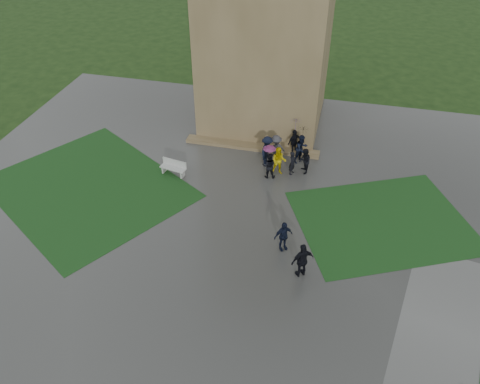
# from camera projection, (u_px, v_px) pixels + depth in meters

# --- Properties ---
(ground) EXTENTS (120.00, 120.00, 0.00)m
(ground) POSITION_uv_depth(u_px,v_px,m) (206.00, 260.00, 23.16)
(ground) COLOR black
(plaza) EXTENTS (34.00, 34.00, 0.02)m
(plaza) POSITION_uv_depth(u_px,v_px,m) (217.00, 233.00, 24.69)
(plaza) COLOR #353633
(plaza) RESTS_ON ground
(lawn_inset_left) EXTENTS (14.10, 13.46, 0.01)m
(lawn_inset_left) POSITION_uv_depth(u_px,v_px,m) (89.00, 188.00, 27.79)
(lawn_inset_left) COLOR #133614
(lawn_inset_left) RESTS_ON plaza
(lawn_inset_right) EXTENTS (11.12, 10.15, 0.01)m
(lawn_inset_right) POSITION_uv_depth(u_px,v_px,m) (382.00, 221.00, 25.42)
(lawn_inset_right) COLOR #133614
(lawn_inset_right) RESTS_ON plaza
(tower_plinth) EXTENTS (9.00, 0.80, 0.22)m
(tower_plinth) POSITION_uv_depth(u_px,v_px,m) (252.00, 147.00, 31.23)
(tower_plinth) COLOR brown
(tower_plinth) RESTS_ON plaza
(bench) EXTENTS (1.70, 0.81, 0.95)m
(bench) POSITION_uv_depth(u_px,v_px,m) (174.00, 167.00, 28.64)
(bench) COLOR #B5B6B1
(bench) RESTS_ON plaza
(visitor_cluster) EXTENTS (3.27, 3.95, 2.53)m
(visitor_cluster) POSITION_uv_depth(u_px,v_px,m) (284.00, 149.00, 29.09)
(visitor_cluster) COLOR black
(visitor_cluster) RESTS_ON plaza
(pedestrian_mid) EXTENTS (1.16, 1.08, 1.73)m
(pedestrian_mid) POSITION_uv_depth(u_px,v_px,m) (283.00, 236.00, 23.25)
(pedestrian_mid) COLOR black
(pedestrian_mid) RESTS_ON plaza
(pedestrian_near) EXTENTS (1.31, 1.20, 1.95)m
(pedestrian_near) POSITION_uv_depth(u_px,v_px,m) (302.00, 260.00, 21.80)
(pedestrian_near) COLOR black
(pedestrian_near) RESTS_ON plaza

